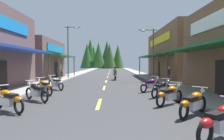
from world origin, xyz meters
TOP-DOWN VIEW (x-y plane):
  - ground at (0.00, 28.11)m, footprint 9.15×86.23m
  - sidewalk_left at (-5.69, 28.11)m, footprint 2.23×86.23m
  - sidewalk_right at (5.69, 28.11)m, footprint 2.23×86.23m
  - centerline_dashes at (0.00, 31.62)m, footprint 0.16×62.31m
  - storefront_left_far at (-10.83, 23.73)m, footprint 9.93×9.28m
  - storefront_right_far at (10.82, 23.84)m, footprint 9.89×13.90m
  - streetlamp_left at (-4.70, 22.92)m, footprint 1.99×0.30m
  - streetlamp_right at (4.66, 18.90)m, footprint 1.99×0.30m
  - motorcycle_parked_right_0 at (3.37, 4.00)m, footprint 1.85×1.25m
  - motorcycle_parked_right_1 at (3.60, 6.12)m, footprint 1.65×1.52m
  - motorcycle_parked_right_2 at (3.29, 7.91)m, footprint 1.68×1.48m
  - motorcycle_parked_right_3 at (3.47, 10.00)m, footprint 1.56×1.61m
  - motorcycle_parked_right_4 at (3.24, 11.91)m, footprint 1.68×1.48m
  - motorcycle_parked_left_1 at (-3.52, 6.74)m, footprint 1.86×1.23m
  - motorcycle_parked_left_2 at (-3.26, 8.85)m, footprint 1.74×1.40m
  - motorcycle_parked_left_3 at (-3.59, 10.81)m, footprint 1.58×1.59m
  - motorcycle_parked_left_4 at (-3.53, 12.94)m, footprint 1.62×1.54m
  - rider_cruising_lead at (0.98, 20.73)m, footprint 0.60×2.14m
  - pedestrian_by_shop at (-5.33, 20.46)m, footprint 0.57×0.29m
  - pedestrian_browsing at (-6.19, 24.11)m, footprint 0.42×0.49m
  - pedestrian_waiting at (6.09, 17.15)m, footprint 0.27×0.57m
  - treeline_backdrop at (-4.35, 73.56)m, footprint 17.26×12.21m

SIDE VIEW (x-z plane):
  - ground at x=0.00m, z-range -0.10..0.00m
  - centerline_dashes at x=0.00m, z-range 0.00..0.01m
  - sidewalk_left at x=-5.69m, z-range 0.00..0.12m
  - sidewalk_right at x=5.69m, z-range 0.00..0.12m
  - motorcycle_parked_right_0 at x=3.37m, z-range -0.03..1.01m
  - motorcycle_parked_right_1 at x=3.60m, z-range -0.03..1.01m
  - motorcycle_parked_right_2 at x=3.29m, z-range -0.03..1.01m
  - motorcycle_parked_right_3 at x=3.47m, z-range -0.03..1.01m
  - motorcycle_parked_right_4 at x=3.24m, z-range -0.03..1.01m
  - motorcycle_parked_left_1 at x=-3.52m, z-range -0.03..1.01m
  - motorcycle_parked_left_2 at x=-3.26m, z-range -0.03..1.01m
  - motorcycle_parked_left_3 at x=-3.59m, z-range -0.03..1.01m
  - motorcycle_parked_left_4 at x=-3.53m, z-range -0.03..1.01m
  - rider_cruising_lead at x=0.98m, z-range -0.13..1.44m
  - pedestrian_waiting at x=6.09m, z-range 0.12..1.72m
  - pedestrian_by_shop at x=-5.33m, z-range 0.14..1.86m
  - pedestrian_browsing at x=-6.19m, z-range 0.15..1.96m
  - storefront_left_far at x=-10.83m, z-range 0.00..4.96m
  - storefront_right_far at x=10.82m, z-range 0.00..6.36m
  - streetlamp_right at x=4.66m, z-range 0.89..6.43m
  - streetlamp_left at x=-4.70m, z-range 0.95..7.55m
  - treeline_backdrop at x=-4.35m, z-range -0.79..11.24m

